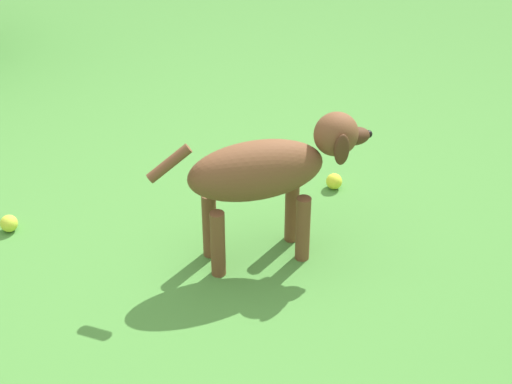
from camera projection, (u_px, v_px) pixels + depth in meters
ground at (227, 253)px, 2.95m from camera, size 14.00×14.00×0.00m
dog at (269, 171)px, 2.76m from camera, size 0.78×0.27×0.54m
tennis_ball_0 at (9, 223)px, 3.05m from camera, size 0.07×0.07×0.07m
tennis_ball_1 at (334, 181)px, 3.30m from camera, size 0.07×0.07×0.07m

